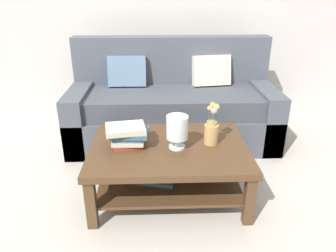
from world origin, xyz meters
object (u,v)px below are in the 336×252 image
(book_stack_main, at_px, (127,135))
(coffee_table, at_px, (168,159))
(flower_pitcher, at_px, (212,130))
(couch, at_px, (172,107))
(glass_hurricane_vase, at_px, (177,129))

(book_stack_main, bearing_deg, coffee_table, -2.66)
(coffee_table, relative_size, flower_pitcher, 3.66)
(couch, bearing_deg, coffee_table, -94.39)
(coffee_table, bearing_deg, book_stack_main, 177.34)
(coffee_table, height_order, glass_hurricane_vase, glass_hurricane_vase)
(book_stack_main, distance_m, glass_hurricane_vase, 0.38)
(book_stack_main, relative_size, flower_pitcher, 1.04)
(book_stack_main, bearing_deg, glass_hurricane_vase, -7.12)
(couch, relative_size, flower_pitcher, 6.48)
(coffee_table, xyz_separation_m, book_stack_main, (-0.31, 0.01, 0.21))
(glass_hurricane_vase, xyz_separation_m, flower_pitcher, (0.27, 0.06, -0.04))
(couch, relative_size, glass_hurricane_vase, 8.26)
(couch, xyz_separation_m, flower_pitcher, (0.25, -1.02, 0.18))
(coffee_table, relative_size, glass_hurricane_vase, 4.67)
(coffee_table, height_order, book_stack_main, book_stack_main)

